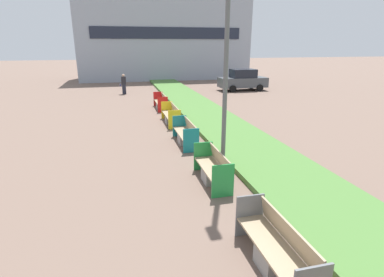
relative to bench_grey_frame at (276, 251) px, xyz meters
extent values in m
cube|color=#4C7A38|center=(2.26, 4.76, -0.28)|extent=(2.80, 120.00, 0.18)
cube|color=#939EAD|center=(3.06, 33.01, 4.26)|extent=(19.31, 6.75, 9.27)
cube|color=#1E2333|center=(3.06, 29.58, 4.73)|extent=(16.22, 0.08, 1.20)
cube|color=gray|center=(-0.04, 0.00, -0.16)|extent=(0.52, 0.60, 0.42)
cube|color=tan|center=(-0.04, 0.00, 0.07)|extent=(0.58, 2.11, 0.05)
cube|color=tan|center=(0.23, 0.00, 0.33)|extent=(0.14, 2.03, 0.48)
cube|color=slate|center=(-0.04, 1.08, 0.10)|extent=(0.62, 0.04, 0.94)
cube|color=gray|center=(-0.04, 3.75, -0.16)|extent=(0.52, 0.60, 0.42)
cube|color=tan|center=(-0.04, 3.75, 0.07)|extent=(0.58, 1.89, 0.05)
cube|color=tan|center=(0.23, 3.75, 0.33)|extent=(0.14, 1.81, 0.48)
cube|color=#238C3D|center=(-0.04, 2.78, 0.10)|extent=(0.62, 0.04, 0.94)
cube|color=#238C3D|center=(-0.04, 4.71, 0.10)|extent=(0.62, 0.04, 0.94)
cube|color=gray|center=(-0.04, 7.47, -0.16)|extent=(0.52, 0.60, 0.42)
cube|color=tan|center=(-0.04, 7.47, 0.07)|extent=(0.58, 2.17, 0.05)
cube|color=tan|center=(0.23, 7.47, 0.33)|extent=(0.14, 2.08, 0.48)
cube|color=#197A7F|center=(-0.04, 6.37, 0.10)|extent=(0.62, 0.04, 0.94)
cube|color=#197A7F|center=(-0.04, 8.58, 0.10)|extent=(0.62, 0.04, 0.94)
cube|color=gray|center=(-0.04, 10.93, -0.16)|extent=(0.52, 0.60, 0.42)
cube|color=tan|center=(-0.04, 10.93, 0.07)|extent=(0.58, 2.29, 0.05)
cube|color=tan|center=(0.23, 10.93, 0.33)|extent=(0.14, 2.20, 0.48)
cube|color=yellow|center=(-0.04, 9.76, 0.10)|extent=(0.62, 0.04, 0.94)
cube|color=yellow|center=(-0.04, 12.09, 0.10)|extent=(0.62, 0.04, 0.94)
cube|color=gray|center=(-0.04, 14.69, -0.16)|extent=(0.52, 0.60, 0.42)
cube|color=tan|center=(-0.04, 14.69, 0.07)|extent=(0.58, 2.06, 0.05)
cube|color=tan|center=(0.23, 14.69, 0.33)|extent=(0.14, 1.97, 0.48)
cube|color=red|center=(-0.04, 13.64, 0.10)|extent=(0.62, 0.04, 0.94)
cube|color=red|center=(-0.04, 15.74, 0.10)|extent=(0.62, 0.04, 0.94)
cylinder|color=#56595B|center=(0.61, 4.63, 3.91)|extent=(0.14, 0.14, 8.56)
cube|color=#232633|center=(-2.12, 21.35, 0.02)|extent=(0.30, 0.22, 0.79)
cube|color=#232328|center=(-2.12, 21.35, 0.73)|extent=(0.38, 0.24, 0.63)
sphere|color=tan|center=(-2.12, 21.35, 1.16)|extent=(0.22, 0.22, 0.22)
cube|color=navy|center=(-2.40, 21.35, 0.38)|extent=(0.12, 0.20, 0.18)
cube|color=#474C51|center=(8.21, 20.99, 0.35)|extent=(4.20, 1.77, 0.84)
cube|color=black|center=(8.21, 20.99, 1.13)|extent=(2.10, 1.55, 0.72)
cylinder|color=black|center=(9.47, 20.09, -0.07)|extent=(0.60, 0.20, 0.60)
cylinder|color=black|center=(9.47, 21.89, -0.07)|extent=(0.60, 0.20, 0.60)
cylinder|color=black|center=(6.95, 20.09, -0.07)|extent=(0.60, 0.20, 0.60)
cylinder|color=black|center=(6.95, 21.89, -0.07)|extent=(0.60, 0.20, 0.60)
camera|label=1|loc=(-2.56, -4.05, 3.57)|focal=28.00mm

